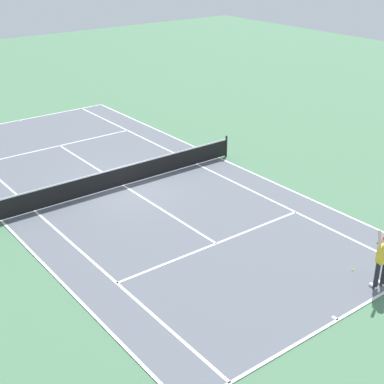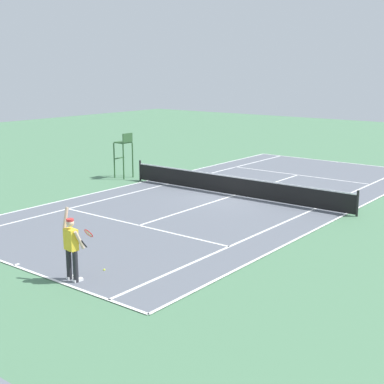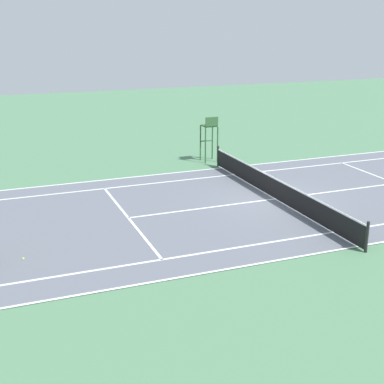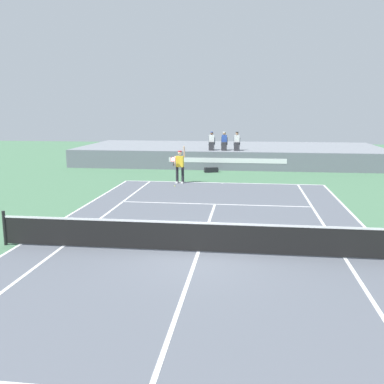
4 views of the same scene
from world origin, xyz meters
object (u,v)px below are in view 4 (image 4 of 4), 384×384
object	(u,v)px
tennis_ball	(175,186)
spectator_seated_2	(237,142)
tennis_player	(180,166)
spectator_seated_1	(224,141)
spectator_seated_0	(212,141)
equipment_bag	(211,170)

from	to	relation	value
tennis_ball	spectator_seated_2	bearing A→B (deg)	67.88
spectator_seated_2	tennis_player	bearing A→B (deg)	-114.63
spectator_seated_1	tennis_player	bearing A→B (deg)	-107.95
spectator_seated_2	tennis_ball	xyz separation A→B (m)	(-3.06, -7.53, -1.82)
tennis_player	tennis_ball	world-z (taller)	tennis_player
spectator_seated_0	tennis_player	xyz separation A→B (m)	(-1.22, -6.46, -0.86)
spectator_seated_1	equipment_bag	xyz separation A→B (m)	(-0.71, -2.07, -1.70)
spectator_seated_0	equipment_bag	xyz separation A→B (m)	(0.16, -2.07, -1.70)
spectator_seated_2	tennis_ball	size ratio (longest dim) A/B	18.60
spectator_seated_2	tennis_ball	bearing A→B (deg)	-112.12
tennis_player	equipment_bag	bearing A→B (deg)	72.48
spectator_seated_2	tennis_player	world-z (taller)	spectator_seated_2
tennis_player	spectator_seated_2	bearing A→B (deg)	65.37
equipment_bag	spectator_seated_1	bearing A→B (deg)	71.14
spectator_seated_0	tennis_ball	xyz separation A→B (m)	(-1.32, -7.53, -1.82)
tennis_ball	spectator_seated_0	bearing A→B (deg)	80.02
spectator_seated_1	equipment_bag	world-z (taller)	spectator_seated_1
spectator_seated_0	tennis_ball	world-z (taller)	spectator_seated_0
tennis_ball	equipment_bag	distance (m)	5.66
spectator_seated_1	tennis_player	world-z (taller)	spectator_seated_1
spectator_seated_2	tennis_player	distance (m)	7.15
tennis_ball	spectator_seated_1	bearing A→B (deg)	73.76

